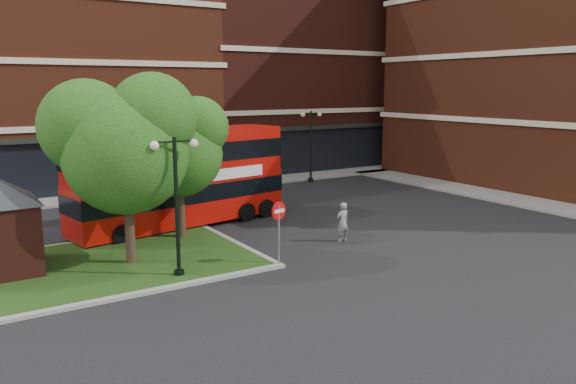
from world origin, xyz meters
TOP-DOWN VIEW (x-y plane):
  - ground at (0.00, 0.00)m, footprint 120.00×120.00m
  - pavement_far at (0.00, 16.50)m, footprint 44.00×3.00m
  - pavement_side at (16.50, 2.00)m, footprint 3.00×28.00m
  - terrace_far_left at (-8.00, 24.00)m, footprint 26.00×12.00m
  - terrace_far_right at (14.00, 24.00)m, footprint 18.00×12.00m
  - terrace_side at (24.00, 4.00)m, footprint 12.00×24.00m
  - traffic_island at (-8.00, 3.00)m, footprint 12.60×7.60m
  - tree_island_west at (-6.60, 2.58)m, footprint 5.40×4.71m
  - tree_island_east at (-3.58, 5.06)m, footprint 4.46×3.90m
  - lamp_island at (-5.50, 0.20)m, footprint 1.72×0.36m
  - lamp_far_left at (2.00, 14.50)m, footprint 1.72×0.36m
  - lamp_far_right at (10.00, 14.50)m, footprint 1.72×0.36m
  - bus at (-2.57, 7.24)m, footprint 10.96×4.21m
  - woman at (2.35, 0.95)m, footprint 0.66×0.45m
  - car_silver at (-1.85, 15.11)m, footprint 3.85×1.71m
  - car_white at (3.00, 16.00)m, footprint 4.25×1.61m
  - no_entry_sign at (-1.80, -0.50)m, footprint 0.68×0.21m

SIDE VIEW (x-z plane):
  - ground at x=0.00m, z-range 0.00..0.00m
  - pavement_far at x=0.00m, z-range 0.00..0.12m
  - pavement_side at x=16.50m, z-range 0.00..0.12m
  - traffic_island at x=-8.00m, z-range -0.01..0.14m
  - car_silver at x=-1.85m, z-range 0.00..1.29m
  - car_white at x=3.00m, z-range 0.00..1.39m
  - woman at x=2.35m, z-range 0.00..1.74m
  - no_entry_sign at x=-1.80m, z-range 0.53..3.01m
  - bus at x=-2.57m, z-range 0.64..4.73m
  - lamp_island at x=-5.50m, z-range 0.33..5.33m
  - lamp_far_left at x=2.00m, z-range 0.33..5.33m
  - lamp_far_right at x=10.00m, z-range 0.33..5.33m
  - tree_island_east at x=-3.58m, z-range 1.10..7.39m
  - tree_island_west at x=-6.60m, z-range 1.19..8.40m
  - terrace_far_left at x=-8.00m, z-range 0.00..14.00m
  - terrace_side at x=24.00m, z-range 0.00..15.00m
  - terrace_far_right at x=14.00m, z-range 0.00..16.00m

